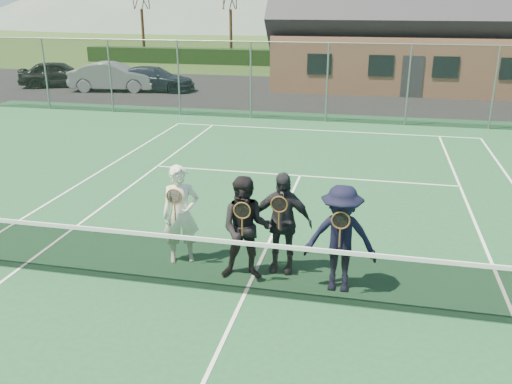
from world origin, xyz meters
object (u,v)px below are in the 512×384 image
Objects in this scene: car_c at (154,79)px; player_b at (246,229)px; tennis_net at (245,266)px; car_b at (113,77)px; clubhouse at (423,10)px; player_d at (341,239)px; player_c at (282,222)px; car_a at (58,74)px; player_a at (181,214)px.

player_b is at bearing -154.32° from car_c.
car_b is at bearing 121.63° from tennis_net.
tennis_net is 24.57m from clubhouse.
player_c is at bearing 155.51° from player_d.
player_c is (9.93, -18.24, 0.30)m from car_c.
player_c reaches higher than car_c.
player_b reaches higher than car_a.
clubhouse is at bearing 76.82° from player_a.
car_c is 14.72m from clubhouse.
car_a is 0.92× the size of car_b.
player_b is at bearing -99.96° from clubhouse.
player_a is at bearing 164.14° from player_b.
clubhouse is (13.51, 4.77, 3.37)m from car_c.
car_c is 0.27× the size of clubhouse.
player_d is (13.01, -18.25, 0.19)m from car_b.
clubhouse is (19.16, 4.51, 3.29)m from car_a.
player_a is 1.00× the size of player_b.
player_c is at bearing -152.52° from car_c.
car_c is (5.65, -0.26, -0.08)m from car_a.
car_a is at bearing 86.34° from car_c.
player_b is (1.28, -0.36, -0.00)m from player_a.
player_d is (10.96, -18.72, 0.30)m from car_c.
player_a is at bearing 171.20° from player_d.
player_c is (11.97, -17.78, 0.19)m from car_b.
player_d is at bearing 19.33° from tennis_net.
player_c is 1.14m from player_d.
clubhouse reaches higher than car_b.
player_b is 1.00× the size of player_d.
car_a is at bearing 69.75° from car_b.
player_a reaches higher than car_b.
car_c is at bearing 118.55° from player_c.
car_c is 21.69m from player_d.
player_c reaches higher than car_b.
player_b and player_d have the same top height.
tennis_net is (11.56, -18.77, -0.19)m from car_b.
tennis_net is at bearing -164.61° from car_a.
player_c is at bearing -155.02° from car_b.
player_a reaches higher than car_c.
player_b reaches higher than car_b.
tennis_net is at bearing -34.32° from player_a.
clubhouse is at bearing 80.54° from tennis_net.
player_d is at bearing -8.80° from player_a.
tennis_net is (9.51, -19.23, -0.08)m from car_c.
car_b is 20.51m from player_a.
car_c is 2.38× the size of player_b.
player_d is at bearing -153.49° from car_b.
player_a is (13.77, -18.53, 0.22)m from car_a.
player_d is at bearing -161.29° from car_a.
clubhouse is at bearing 81.15° from player_c.
car_a is 19.96m from clubhouse.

